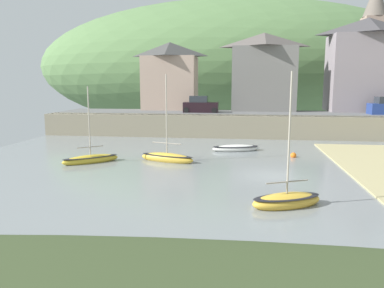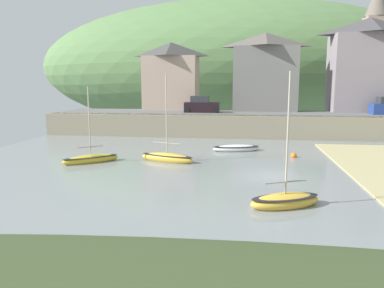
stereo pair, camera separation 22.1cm
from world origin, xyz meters
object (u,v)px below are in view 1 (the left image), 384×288
(church_with_spire, at_px, (373,44))
(sailboat_far_left, at_px, (236,148))
(waterfront_building_centre, at_px, (263,71))
(waterfront_building_right, at_px, (366,65))
(mooring_buoy, at_px, (293,155))
(sailboat_nearest_shore, at_px, (287,200))
(sailboat_white_hull, at_px, (91,159))
(parked_car_near_slipway, at_px, (200,106))
(waterfront_building_left, at_px, (170,76))
(dinghy_open_wooden, at_px, (167,157))

(church_with_spire, bearing_deg, sailboat_far_left, -130.07)
(waterfront_building_centre, xyz_separation_m, waterfront_building_right, (12.24, -0.00, 0.78))
(waterfront_building_right, xyz_separation_m, mooring_buoy, (-10.68, -18.77, -7.92))
(waterfront_building_centre, height_order, waterfront_building_right, waterfront_building_right)
(church_with_spire, bearing_deg, sailboat_nearest_shore, -112.35)
(sailboat_white_hull, bearing_deg, mooring_buoy, -24.78)
(parked_car_near_slipway, bearing_deg, sailboat_far_left, -69.61)
(waterfront_building_right, bearing_deg, sailboat_white_hull, -138.65)
(waterfront_building_right, distance_m, sailboat_nearest_shore, 34.53)
(waterfront_building_left, distance_m, waterfront_building_centre, 12.02)
(waterfront_building_centre, bearing_deg, dinghy_open_wooden, -110.65)
(church_with_spire, distance_m, dinghy_open_wooden, 35.55)
(church_with_spire, bearing_deg, dinghy_open_wooden, -130.97)
(waterfront_building_left, bearing_deg, sailboat_nearest_shore, -69.53)
(sailboat_nearest_shore, relative_size, sailboat_far_left, 1.51)
(waterfront_building_centre, distance_m, waterfront_building_right, 12.27)
(sailboat_nearest_shore, bearing_deg, sailboat_white_hull, 122.60)
(sailboat_far_left, height_order, sailboat_white_hull, sailboat_white_hull)
(waterfront_building_centre, relative_size, sailboat_white_hull, 1.66)
(waterfront_building_right, distance_m, sailboat_white_hull, 35.43)
(waterfront_building_centre, height_order, parked_car_near_slipway, waterfront_building_centre)
(waterfront_building_left, relative_size, waterfront_building_centre, 0.90)
(waterfront_building_right, xyz_separation_m, church_with_spire, (1.87, 4.00, 2.75))
(church_with_spire, relative_size, dinghy_open_wooden, 2.44)
(parked_car_near_slipway, bearing_deg, mooring_buoy, -57.64)
(sailboat_nearest_shore, xyz_separation_m, sailboat_white_hull, (-13.35, 8.36, -0.02))
(dinghy_open_wooden, relative_size, sailboat_nearest_shore, 1.01)
(waterfront_building_right, relative_size, church_with_spire, 0.68)
(church_with_spire, distance_m, sailboat_nearest_shore, 39.48)
(waterfront_building_left, relative_size, church_with_spire, 0.53)
(sailboat_far_left, xyz_separation_m, mooring_buoy, (4.62, -2.36, -0.07))
(dinghy_open_wooden, height_order, sailboat_white_hull, dinghy_open_wooden)
(dinghy_open_wooden, height_order, sailboat_nearest_shore, dinghy_open_wooden)
(church_with_spire, xyz_separation_m, mooring_buoy, (-12.54, -22.77, -10.67))
(church_with_spire, height_order, sailboat_nearest_shore, church_with_spire)
(waterfront_building_left, height_order, waterfront_building_right, waterfront_building_right)
(sailboat_nearest_shore, bearing_deg, mooring_buoy, 55.84)
(sailboat_nearest_shore, height_order, sailboat_far_left, sailboat_nearest_shore)
(church_with_spire, distance_m, sailboat_white_hull, 40.06)
(waterfront_building_centre, height_order, dinghy_open_wooden, waterfront_building_centre)
(sailboat_far_left, bearing_deg, waterfront_building_right, 31.30)
(waterfront_building_centre, relative_size, church_with_spire, 0.59)
(waterfront_building_centre, relative_size, sailboat_far_left, 2.19)
(waterfront_building_left, xyz_separation_m, parked_car_near_slipway, (4.50, -4.50, -3.59))
(dinghy_open_wooden, xyz_separation_m, sailboat_white_hull, (-5.55, -1.20, -0.03))
(waterfront_building_centre, distance_m, sailboat_nearest_shore, 31.97)
(waterfront_building_left, distance_m, waterfront_building_right, 24.28)
(sailboat_far_left, bearing_deg, dinghy_open_wooden, -149.97)
(waterfront_building_centre, xyz_separation_m, sailboat_far_left, (-3.06, -16.41, -7.06))
(waterfront_building_right, xyz_separation_m, sailboat_far_left, (-15.30, -16.41, -7.85))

